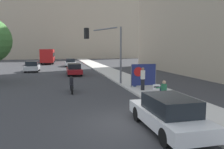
# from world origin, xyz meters

# --- Properties ---
(ground_plane) EXTENTS (160.00, 160.00, 0.00)m
(ground_plane) POSITION_xyz_m (0.00, 0.00, 0.00)
(ground_plane) COLOR #38383A
(sidewalk_curb) EXTENTS (3.15, 90.00, 0.14)m
(sidewalk_curb) POSITION_xyz_m (3.66, 15.00, 0.07)
(sidewalk_curb) COLOR beige
(sidewalk_curb) RESTS_ON ground_plane
(building_backdrop_far) EXTENTS (52.00, 12.00, 30.82)m
(building_backdrop_far) POSITION_xyz_m (-2.00, 67.97, 15.41)
(building_backdrop_far) COLOR tan
(building_backdrop_far) RESTS_ON ground_plane
(seated_protester) EXTENTS (0.94, 0.77, 1.19)m
(seated_protester) POSITION_xyz_m (3.03, 3.06, 0.78)
(seated_protester) COLOR #474C56
(seated_protester) RESTS_ON sidewalk_curb
(jogger_on_sidewalk) EXTENTS (0.34, 0.34, 1.70)m
(jogger_on_sidewalk) POSITION_xyz_m (3.00, 6.47, 1.01)
(jogger_on_sidewalk) COLOR black
(jogger_on_sidewalk) RESTS_ON sidewalk_curb
(pedestrian_behind) EXTENTS (0.34, 0.34, 1.66)m
(pedestrian_behind) POSITION_xyz_m (2.93, 8.07, 0.98)
(pedestrian_behind) COLOR #334775
(pedestrian_behind) RESTS_ON sidewalk_curb
(protest_banner) EXTENTS (2.16, 0.06, 1.84)m
(protest_banner) POSITION_xyz_m (3.60, 7.88, 1.11)
(protest_banner) COLOR slate
(protest_banner) RESTS_ON sidewalk_curb
(traffic_light_pole) EXTENTS (3.43, 3.20, 4.98)m
(traffic_light_pole) POSITION_xyz_m (0.98, 9.44, 3.57)
(traffic_light_pole) COLOR slate
(traffic_light_pole) RESTS_ON sidewalk_curb
(parked_car_curbside) EXTENTS (1.73, 4.30, 1.40)m
(parked_car_curbside) POSITION_xyz_m (1.10, -1.10, 0.70)
(parked_car_curbside) COLOR white
(parked_car_curbside) RESTS_ON ground_plane
(car_on_road_nearest) EXTENTS (1.72, 4.69, 1.41)m
(car_on_road_nearest) POSITION_xyz_m (-1.32, 18.57, 0.71)
(car_on_road_nearest) COLOR maroon
(car_on_road_nearest) RESTS_ON ground_plane
(car_on_road_midblock) EXTENTS (1.80, 4.10, 1.49)m
(car_on_road_midblock) POSITION_xyz_m (-6.83, 23.93, 0.74)
(car_on_road_midblock) COLOR silver
(car_on_road_midblock) RESTS_ON ground_plane
(car_on_road_distant) EXTENTS (1.84, 4.58, 1.42)m
(car_on_road_distant) POSITION_xyz_m (-1.19, 32.36, 0.71)
(car_on_road_distant) COLOR white
(car_on_road_distant) RESTS_ON ground_plane
(city_bus_on_road) EXTENTS (2.58, 12.37, 3.15)m
(city_bus_on_road) POSITION_xyz_m (-5.63, 42.62, 1.82)
(city_bus_on_road) COLOR red
(city_bus_on_road) RESTS_ON ground_plane
(motorcycle_on_road) EXTENTS (0.28, 2.09, 1.19)m
(motorcycle_on_road) POSITION_xyz_m (-2.17, 7.57, 0.52)
(motorcycle_on_road) COLOR black
(motorcycle_on_road) RESTS_ON ground_plane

